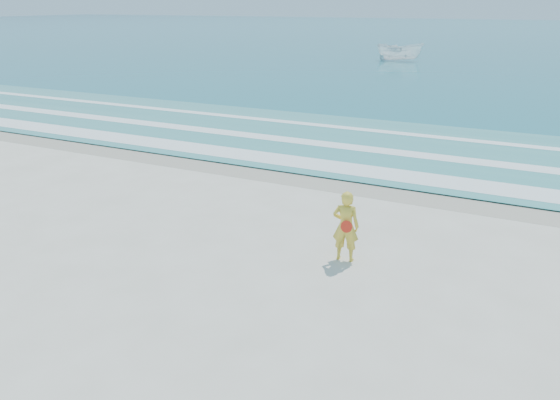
% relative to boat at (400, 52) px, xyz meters
% --- Properties ---
extents(ground, '(400.00, 400.00, 0.00)m').
position_rel_boat_xyz_m(ground, '(8.15, -47.99, -0.92)').
color(ground, silver).
rests_on(ground, ground).
extents(wet_sand, '(400.00, 2.40, 0.00)m').
position_rel_boat_xyz_m(wet_sand, '(8.15, -38.99, -0.92)').
color(wet_sand, '#B2A893').
rests_on(wet_sand, ground).
extents(ocean, '(400.00, 190.00, 0.04)m').
position_rel_boat_xyz_m(ocean, '(8.15, 57.01, -0.90)').
color(ocean, '#19727F').
rests_on(ocean, ground).
extents(shallow, '(400.00, 10.00, 0.01)m').
position_rel_boat_xyz_m(shallow, '(8.15, -33.99, -0.88)').
color(shallow, '#59B7AD').
rests_on(shallow, ocean).
extents(foam_near, '(400.00, 1.40, 0.01)m').
position_rel_boat_xyz_m(foam_near, '(8.15, -37.69, -0.87)').
color(foam_near, white).
rests_on(foam_near, shallow).
extents(foam_mid, '(400.00, 0.90, 0.01)m').
position_rel_boat_xyz_m(foam_mid, '(8.15, -34.79, -0.87)').
color(foam_mid, white).
rests_on(foam_mid, shallow).
extents(foam_far, '(400.00, 0.60, 0.01)m').
position_rel_boat_xyz_m(foam_far, '(8.15, -31.49, -0.87)').
color(foam_far, white).
rests_on(foam_far, shallow).
extents(boat, '(4.66, 1.95, 1.77)m').
position_rel_boat_xyz_m(boat, '(0.00, 0.00, 0.00)').
color(boat, white).
rests_on(boat, ocean).
extents(woman, '(0.65, 0.48, 1.65)m').
position_rel_boat_xyz_m(woman, '(10.36, -44.44, -0.10)').
color(woman, yellow).
rests_on(woman, ground).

